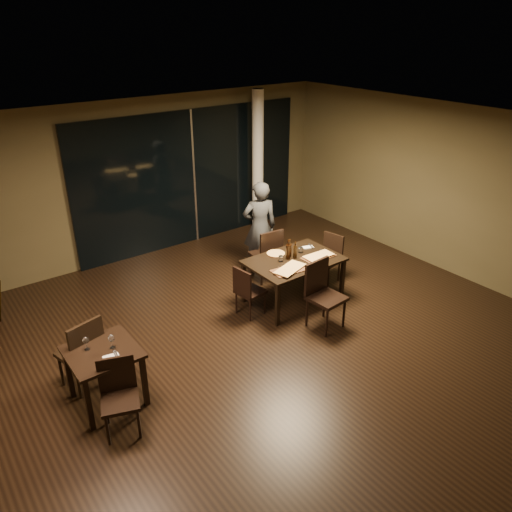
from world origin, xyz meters
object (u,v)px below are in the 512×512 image
object	(u,v)px
chair_main_near	(322,291)
bottle_a	(288,250)
chair_main_right	(329,255)
chair_side_far	(83,350)
chair_main_far	(268,252)
side_table	(103,359)
main_table	(294,264)
chair_side_near	(119,392)
diner	(260,227)
bottle_c	(290,248)
bottle_b	(295,250)
chair_main_left	(247,289)

from	to	relation	value
chair_main_near	bottle_a	distance (m)	0.95
chair_main_right	chair_side_far	xyz separation A→B (m)	(-4.48, -0.26, 0.08)
chair_main_near	chair_main_far	bearing A→B (deg)	77.18
side_table	chair_side_far	xyz separation A→B (m)	(-0.11, 0.40, -0.06)
side_table	bottle_a	distance (m)	3.40
chair_main_far	chair_main_near	size ratio (longest dim) A/B	0.95
side_table	chair_main_far	size ratio (longest dim) A/B	0.81
main_table	chair_side_far	size ratio (longest dim) A/B	1.48
chair_side_near	chair_main_far	bearing A→B (deg)	46.69
main_table	chair_main_far	size ratio (longest dim) A/B	1.51
chair_side_far	chair_side_near	distance (m)	0.91
chair_side_far	diner	distance (m)	3.98
main_table	bottle_a	size ratio (longest dim) A/B	4.53
side_table	chair_side_far	distance (m)	0.42
chair_main_right	chair_main_near	bearing A→B (deg)	-60.46
chair_main_near	chair_main_right	distance (m)	1.46
main_table	chair_side_near	size ratio (longest dim) A/B	1.68
side_table	diner	xyz separation A→B (m)	(3.63, 1.73, 0.23)
chair_side_near	bottle_c	size ratio (longest dim) A/B	2.98
chair_main_near	bottle_a	xyz separation A→B (m)	(0.07, 0.88, 0.33)
chair_main_far	bottle_c	bearing A→B (deg)	90.15
chair_main_right	bottle_b	bearing A→B (deg)	-93.92
diner	chair_side_far	bearing A→B (deg)	43.55
chair_main_far	main_table	bearing A→B (deg)	90.25
chair_main_right	chair_main_far	bearing A→B (deg)	-137.12
chair_main_right	main_table	bearing A→B (deg)	-92.42
chair_main_right	bottle_b	distance (m)	1.02
bottle_c	chair_main_left	bearing A→B (deg)	-176.03
bottle_c	side_table	bearing A→B (deg)	-169.48
main_table	chair_main_far	bearing A→B (deg)	84.19
chair_main_far	bottle_b	size ratio (longest dim) A/B	3.48
chair_main_far	diner	world-z (taller)	diner
chair_side_far	bottle_a	size ratio (longest dim) A/B	3.06
main_table	diner	size ratio (longest dim) A/B	0.88
main_table	chair_side_far	world-z (taller)	chair_side_far
main_table	chair_main_right	bearing A→B (deg)	9.23
diner	bottle_b	bearing A→B (deg)	105.21
chair_side_far	chair_main_right	bearing A→B (deg)	168.93
side_table	chair_main_near	world-z (taller)	chair_main_near
bottle_b	chair_side_near	bearing A→B (deg)	-163.46
chair_main_right	bottle_b	xyz separation A→B (m)	(-0.92, -0.13, 0.41)
diner	bottle_b	world-z (taller)	diner
chair_side_far	bottle_b	world-z (taller)	bottle_b
bottle_a	bottle_b	xyz separation A→B (m)	(0.11, -0.05, -0.02)
chair_main_far	chair_main_left	distance (m)	1.21
main_table	side_table	size ratio (longest dim) A/B	1.88
main_table	chair_side_far	xyz separation A→B (m)	(-3.51, -0.10, -0.11)
chair_main_far	chair_side_far	size ratio (longest dim) A/B	0.98
side_table	chair_main_near	size ratio (longest dim) A/B	0.77
diner	bottle_b	xyz separation A→B (m)	(-0.19, -1.19, 0.04)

